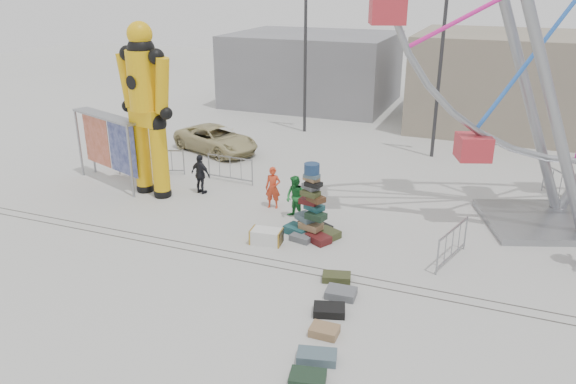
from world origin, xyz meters
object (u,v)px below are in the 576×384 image
at_px(barricade_dummy_c, 230,169).
at_px(barricade_wheel_back, 560,186).
at_px(banner_scaffold, 108,133).
at_px(barricade_dummy_b, 160,162).
at_px(steamer_trunk, 266,236).
at_px(barricade_dummy_a, 136,166).
at_px(pedestrian_black, 201,174).
at_px(suitcase_tower, 312,216).
at_px(crash_test_dummy, 146,104).
at_px(pedestrian_red, 273,188).
at_px(lamp_post_right, 443,58).
at_px(pedestrian_green, 295,198).
at_px(lamp_post_left, 307,46).
at_px(parked_suv, 216,139).
at_px(barricade_wheel_front, 452,245).

bearing_deg(barricade_dummy_c, barricade_wheel_back, 15.42).
height_order(banner_scaffold, barricade_dummy_b, banner_scaffold).
distance_m(steamer_trunk, barricade_dummy_a, 8.12).
bearing_deg(banner_scaffold, pedestrian_black, 26.25).
bearing_deg(suitcase_tower, banner_scaffold, -168.68).
relative_size(crash_test_dummy, pedestrian_red, 4.33).
height_order(lamp_post_right, pedestrian_green, lamp_post_right).
xyz_separation_m(barricade_dummy_a, barricade_wheel_back, (16.02, 3.85, 0.00)).
bearing_deg(crash_test_dummy, pedestrian_red, 18.66).
bearing_deg(suitcase_tower, lamp_post_right, 97.62).
relative_size(suitcase_tower, barricade_dummy_a, 1.23).
xyz_separation_m(steamer_trunk, pedestrian_green, (0.15, 2.13, 0.53)).
xyz_separation_m(lamp_post_right, steamer_trunk, (-3.60, -11.05, -4.26)).
distance_m(lamp_post_left, steamer_trunk, 14.14).
height_order(suitcase_tower, pedestrian_black, suitcase_tower).
bearing_deg(lamp_post_right, parked_suv, -162.77).
distance_m(suitcase_tower, banner_scaffold, 9.25).
height_order(barricade_dummy_b, pedestrian_black, pedestrian_black).
distance_m(lamp_post_right, parked_suv, 10.88).
bearing_deg(barricade_wheel_back, barricade_dummy_a, -109.40).
distance_m(pedestrian_green, pedestrian_black, 4.29).
distance_m(barricade_wheel_front, pedestrian_red, 6.70).
bearing_deg(barricade_wheel_front, suitcase_tower, 104.82).
bearing_deg(barricade_wheel_back, crash_test_dummy, -103.82).
distance_m(suitcase_tower, crash_test_dummy, 7.51).
distance_m(lamp_post_left, banner_scaffold, 11.59).
distance_m(pedestrian_red, pedestrian_green, 1.24).
relative_size(suitcase_tower, parked_suv, 0.56).
distance_m(suitcase_tower, barricade_dummy_c, 5.89).
xyz_separation_m(barricade_dummy_c, barricade_wheel_front, (9.09, -3.67, 0.00)).
xyz_separation_m(barricade_wheel_back, pedestrian_red, (-9.61, -4.56, 0.21)).
bearing_deg(banner_scaffold, pedestrian_red, 21.17).
relative_size(crash_test_dummy, barricade_dummy_c, 3.29).
xyz_separation_m(steamer_trunk, barricade_wheel_back, (8.68, 7.29, 0.32)).
height_order(suitcase_tower, pedestrian_green, suitcase_tower).
bearing_deg(crash_test_dummy, steamer_trunk, -8.31).
xyz_separation_m(barricade_dummy_b, barricade_wheel_front, (12.25, -3.42, 0.00)).
bearing_deg(barricade_dummy_c, barricade_wheel_front, -19.18).
distance_m(lamp_post_left, pedestrian_black, 10.71).
xyz_separation_m(barricade_dummy_a, pedestrian_black, (3.29, -0.42, 0.22)).
bearing_deg(suitcase_tower, lamp_post_left, 132.08).
distance_m(banner_scaffold, barricade_dummy_a, 1.84).
xyz_separation_m(barricade_dummy_a, pedestrian_red, (6.41, -0.72, 0.21)).
xyz_separation_m(barricade_dummy_c, pedestrian_red, (2.65, -1.82, 0.21)).
relative_size(crash_test_dummy, barricade_wheel_back, 3.29).
distance_m(barricade_dummy_a, barricade_wheel_front, 13.10).
bearing_deg(pedestrian_green, parked_suv, 162.65).
relative_size(crash_test_dummy, banner_scaffold, 1.70).
height_order(banner_scaffold, barricade_dummy_a, banner_scaffold).
relative_size(barricade_dummy_b, pedestrian_black, 1.29).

